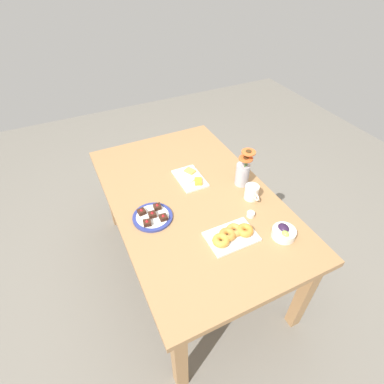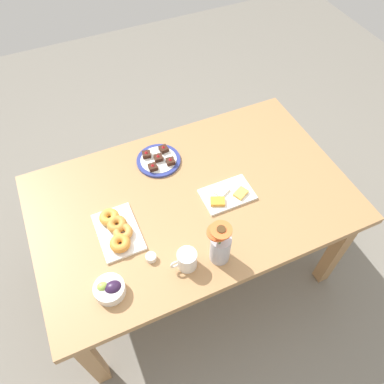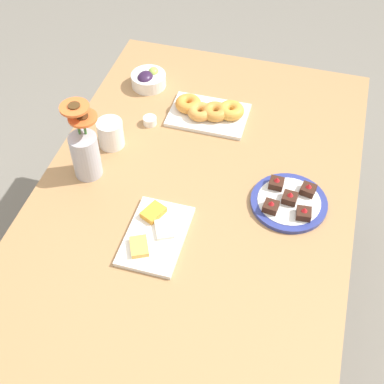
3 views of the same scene
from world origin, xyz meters
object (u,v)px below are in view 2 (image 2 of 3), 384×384
Objects in this scene: coffee_mug at (187,260)px; dessert_plate at (159,160)px; dining_table at (192,206)px; cheese_platter at (227,195)px; croissant_platter at (117,230)px; grape_bowl at (110,289)px; jam_cup_honey at (151,257)px; flower_vase at (220,247)px.

coffee_mug reaches higher than dessert_plate.
dessert_plate is at bearing -76.99° from dining_table.
croissant_platter reaches higher than cheese_platter.
croissant_platter is 0.48m from dessert_plate.
dining_table is 0.32m from dessert_plate.
dessert_plate is (-0.11, -0.63, -0.04)m from coffee_mug.
coffee_mug is 0.47× the size of cheese_platter.
grape_bowl reaches higher than dessert_plate.
coffee_mug is at bearing 38.36° from cheese_platter.
dessert_plate is at bearing -134.27° from croissant_platter.
dining_table is 5.71× the size of croissant_platter.
cheese_platter is 0.43m from dessert_plate.
cheese_platter is at bearing -159.76° from grape_bowl.
croissant_platter is at bearing -51.06° from coffee_mug.
jam_cup_honey is at bearing 38.19° from dining_table.
cheese_platter is at bearing 178.34° from croissant_platter.
dining_table is at bearing -22.41° from cheese_platter.
flower_vase is (-0.38, 0.31, 0.07)m from croissant_platter.
coffee_mug reaches higher than croissant_platter.
grape_bowl is 0.51× the size of cheese_platter.
dessert_plate is (-0.45, -0.61, -0.02)m from grape_bowl.
flower_vase is at bearing 157.74° from jam_cup_honey.
dining_table is 6.69× the size of dessert_plate.
jam_cup_honey reaches higher than dining_table.
coffee_mug is 0.51× the size of dessert_plate.
flower_vase reaches higher than croissant_platter.
jam_cup_honey is (-0.21, -0.08, -0.01)m from grape_bowl.
flower_vase is at bearing 175.43° from grape_bowl.
jam_cup_honey is 0.20× the size of dessert_plate.
coffee_mug is 0.46× the size of flower_vase.
grape_bowl is at bearing 31.61° from dining_table.
coffee_mug reaches higher than grape_bowl.
flower_vase reaches higher than dining_table.
flower_vase reaches higher than jam_cup_honey.
jam_cup_honey is (0.31, 0.24, 0.10)m from dining_table.
croissant_platter is at bearing -113.12° from grape_bowl.
jam_cup_honey is 0.18× the size of flower_vase.
cheese_platter is 0.97× the size of flower_vase.
grape_bowl is at bearing 66.88° from croissant_platter.
coffee_mug reaches higher than cheese_platter.
coffee_mug is 0.43m from cheese_platter.
cheese_platter is (-0.16, 0.07, 0.10)m from dining_table.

